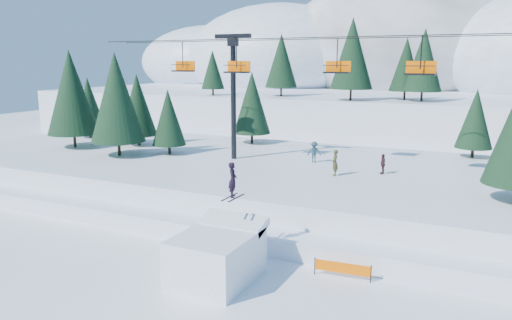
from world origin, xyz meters
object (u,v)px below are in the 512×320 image
at_px(chairlift, 369,79).
at_px(banner_near, 342,268).
at_px(banner_far, 474,273).
at_px(jump_kicker, 217,254).

relative_size(chairlift, banner_near, 16.14).
bearing_deg(banner_far, jump_kicker, -156.43).
bearing_deg(chairlift, banner_far, -54.70).
bearing_deg(chairlift, banner_near, -80.52).
distance_m(jump_kicker, chairlift, 18.75).
relative_size(jump_kicker, chairlift, 0.12).
bearing_deg(banner_far, banner_near, -159.46).
height_order(banner_near, banner_far, same).
xyz_separation_m(banner_near, banner_far, (5.93, 2.22, 0.00)).
bearing_deg(banner_near, banner_far, 20.54).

